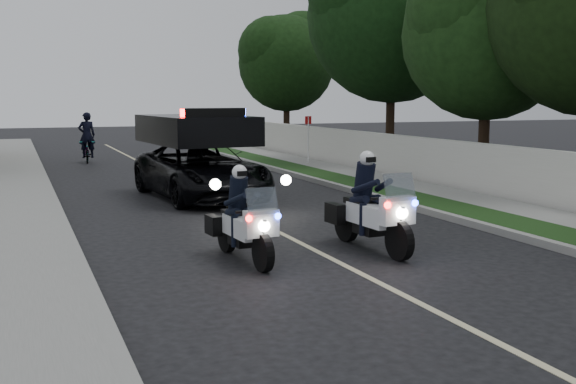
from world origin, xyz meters
name	(u,v)px	position (x,y,z in m)	size (l,w,h in m)	color
ground	(476,332)	(0.00, 0.00, 0.00)	(120.00, 120.00, 0.00)	black
curb_right	(373,196)	(4.10, 10.00, 0.07)	(0.20, 60.00, 0.15)	gray
grass_verge	(395,195)	(4.80, 10.00, 0.08)	(1.20, 60.00, 0.16)	#193814
sidewalk_right	(435,192)	(6.10, 10.00, 0.08)	(1.40, 60.00, 0.16)	gray
property_wall	(465,168)	(7.10, 10.00, 0.75)	(0.22, 60.00, 1.50)	beige
curb_left	(60,215)	(-4.10, 10.00, 0.07)	(0.20, 60.00, 0.15)	gray
sidewalk_left	(8,218)	(-5.20, 10.00, 0.08)	(2.00, 60.00, 0.16)	gray
lane_marking	(230,207)	(0.00, 10.00, 0.00)	(0.12, 50.00, 0.01)	#BFB78C
police_moto_left	(243,261)	(-1.46, 4.45, 0.00)	(0.68, 1.93, 1.64)	silver
police_moto_right	(370,250)	(0.96, 4.39, 0.00)	(0.75, 2.14, 1.82)	white
police_suv	(202,198)	(-0.25, 11.86, 0.00)	(2.54, 5.49, 2.67)	black
bicycle	(88,162)	(-2.10, 23.83, 0.00)	(0.62, 1.77, 0.93)	black
cyclist	(88,162)	(-2.10, 23.83, 0.00)	(0.70, 0.46, 1.93)	black
sign_post	(308,166)	(6.00, 18.89, 0.00)	(0.33, 0.33, 2.08)	red
tree_right_b	(482,181)	(9.49, 12.31, 0.00)	(5.57, 5.57, 9.28)	#1D4015
tree_right_d	(389,163)	(9.62, 18.67, 0.00)	(7.00, 7.00, 11.67)	#153612
tree_right_e	(287,146)	(9.54, 30.16, 0.00)	(5.42, 5.42, 9.04)	#163510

